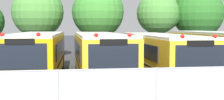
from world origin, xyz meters
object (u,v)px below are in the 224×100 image
school_bus_0 (38,54)px  tree_1 (39,12)px  school_bus_3 (216,52)px  tree_4 (198,14)px  school_bus_2 (159,53)px  tree_2 (98,12)px  school_bus_1 (99,53)px  tree_3 (160,14)px

school_bus_0 → tree_1: (-1.14, 9.99, 2.82)m
tree_1 → school_bus_0: bearing=-83.5°
school_bus_3 → tree_4: tree_4 is taller
school_bus_3 → school_bus_2: bearing=0.1°
school_bus_2 → tree_2: 10.67m
tree_1 → tree_4: tree_4 is taller
school_bus_0 → school_bus_1: 3.41m
school_bus_0 → tree_3: 15.95m
tree_1 → school_bus_2: bearing=-51.9°
tree_1 → tree_4: (15.93, 1.75, 0.05)m
school_bus_0 → tree_4: tree_4 is taller
school_bus_2 → school_bus_3: school_bus_3 is taller
school_bus_0 → tree_1: 10.44m
tree_2 → tree_1: bearing=175.9°
school_bus_2 → tree_1: bearing=-52.3°
school_bus_1 → school_bus_3: (7.03, -0.41, 0.04)m
tree_1 → tree_3: tree_1 is taller
tree_3 → tree_1: bearing=-172.3°
school_bus_1 → school_bus_2: 3.55m
school_bus_2 → tree_4: size_ratio=1.57×
school_bus_2 → tree_3: tree_3 is taller
tree_2 → tree_3: tree_2 is taller
school_bus_0 → school_bus_2: 6.95m
school_bus_2 → tree_1: 13.40m
school_bus_3 → tree_3: (0.17, 11.95, 2.80)m
tree_1 → tree_2: (5.36, -0.38, 0.00)m
school_bus_2 → tree_4: (7.85, 12.04, 2.91)m
school_bus_2 → tree_2: (-2.72, 9.91, 2.86)m
school_bus_1 → school_bus_2: bearing=172.9°
tree_3 → tree_4: 4.18m
school_bus_1 → school_bus_2: school_bus_1 is taller
school_bus_1 → school_bus_3: 7.04m
school_bus_1 → tree_3: (7.20, 11.54, 2.84)m
school_bus_0 → school_bus_3: bearing=178.4°
tree_3 → tree_4: size_ratio=0.93×
tree_1 → tree_3: bearing=7.7°
school_bus_0 → tree_3: tree_3 is taller
school_bus_0 → school_bus_1: bearing=-178.9°
school_bus_3 → tree_1: size_ratio=1.68×
school_bus_3 → school_bus_0: bearing=-0.7°
school_bus_2 → tree_3: bearing=-107.6°
school_bus_0 → school_bus_1: (3.41, 0.03, -0.01)m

